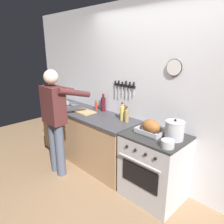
{
  "coord_description": "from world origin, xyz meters",
  "views": [
    {
      "loc": [
        1.54,
        -1.12,
        1.97
      ],
      "look_at": [
        -0.43,
        0.85,
        1.09
      ],
      "focal_mm": 33.56,
      "sensor_mm": 36.0,
      "label": 1
    }
  ],
  "objects_px": {
    "bottle_soy_sauce": "(124,113)",
    "saucepan": "(168,144)",
    "person_cook": "(56,117)",
    "cutting_board": "(84,112)",
    "bottle_vinegar": "(127,116)",
    "bottle_wine_red": "(103,104)",
    "stock_pot": "(174,130)",
    "bottle_hot_sauce": "(96,106)",
    "roasting_pan": "(151,127)",
    "stove": "(154,166)",
    "bottle_cooking_oil": "(122,113)"
  },
  "relations": [
    {
      "from": "stove",
      "to": "bottle_soy_sauce",
      "type": "bearing_deg",
      "value": 163.87
    },
    {
      "from": "bottle_vinegar",
      "to": "bottle_hot_sauce",
      "type": "bearing_deg",
      "value": 173.47
    },
    {
      "from": "stock_pot",
      "to": "bottle_cooking_oil",
      "type": "xyz_separation_m",
      "value": [
        -0.91,
        0.08,
        -0.0
      ]
    },
    {
      "from": "roasting_pan",
      "to": "cutting_board",
      "type": "relative_size",
      "value": 0.98
    },
    {
      "from": "bottle_cooking_oil",
      "to": "cutting_board",
      "type": "bearing_deg",
      "value": -166.66
    },
    {
      "from": "bottle_soy_sauce",
      "to": "saucepan",
      "type": "bearing_deg",
      "value": -21.96
    },
    {
      "from": "person_cook",
      "to": "bottle_wine_red",
      "type": "relative_size",
      "value": 5.52
    },
    {
      "from": "person_cook",
      "to": "bottle_soy_sauce",
      "type": "distance_m",
      "value": 1.05
    },
    {
      "from": "stove",
      "to": "person_cook",
      "type": "height_order",
      "value": "person_cook"
    },
    {
      "from": "roasting_pan",
      "to": "bottle_vinegar",
      "type": "relative_size",
      "value": 1.51
    },
    {
      "from": "cutting_board",
      "to": "bottle_hot_sauce",
      "type": "relative_size",
      "value": 2.13
    },
    {
      "from": "bottle_cooking_oil",
      "to": "bottle_wine_red",
      "type": "relative_size",
      "value": 0.89
    },
    {
      "from": "person_cook",
      "to": "roasting_pan",
      "type": "distance_m",
      "value": 1.45
    },
    {
      "from": "roasting_pan",
      "to": "bottle_hot_sauce",
      "type": "height_order",
      "value": "roasting_pan"
    },
    {
      "from": "stock_pot",
      "to": "saucepan",
      "type": "relative_size",
      "value": 1.71
    },
    {
      "from": "roasting_pan",
      "to": "cutting_board",
      "type": "height_order",
      "value": "roasting_pan"
    },
    {
      "from": "bottle_cooking_oil",
      "to": "bottle_soy_sauce",
      "type": "bearing_deg",
      "value": 108.85
    },
    {
      "from": "stock_pot",
      "to": "bottle_soy_sauce",
      "type": "xyz_separation_m",
      "value": [
        -0.94,
        0.16,
        -0.03
      ]
    },
    {
      "from": "bottle_soy_sauce",
      "to": "stock_pot",
      "type": "bearing_deg",
      "value": -9.61
    },
    {
      "from": "bottle_cooking_oil",
      "to": "bottle_vinegar",
      "type": "bearing_deg",
      "value": -10.8
    },
    {
      "from": "stock_pot",
      "to": "saucepan",
      "type": "distance_m",
      "value": 0.26
    },
    {
      "from": "roasting_pan",
      "to": "bottle_cooking_oil",
      "type": "distance_m",
      "value": 0.62
    },
    {
      "from": "bottle_wine_red",
      "to": "person_cook",
      "type": "bearing_deg",
      "value": -101.48
    },
    {
      "from": "stove",
      "to": "stock_pot",
      "type": "distance_m",
      "value": 0.61
    },
    {
      "from": "saucepan",
      "to": "bottle_wine_red",
      "type": "xyz_separation_m",
      "value": [
        -1.51,
        0.43,
        0.08
      ]
    },
    {
      "from": "saucepan",
      "to": "person_cook",
      "type": "bearing_deg",
      "value": -166.71
    },
    {
      "from": "person_cook",
      "to": "bottle_wine_red",
      "type": "height_order",
      "value": "person_cook"
    },
    {
      "from": "bottle_vinegar",
      "to": "bottle_cooking_oil",
      "type": "xyz_separation_m",
      "value": [
        -0.11,
        0.02,
        0.02
      ]
    },
    {
      "from": "bottle_hot_sauce",
      "to": "roasting_pan",
      "type": "bearing_deg",
      "value": -8.65
    },
    {
      "from": "stock_pot",
      "to": "bottle_soy_sauce",
      "type": "bearing_deg",
      "value": 170.39
    },
    {
      "from": "stock_pot",
      "to": "bottle_cooking_oil",
      "type": "height_order",
      "value": "bottle_cooking_oil"
    },
    {
      "from": "saucepan",
      "to": "bottle_soy_sauce",
      "type": "relative_size",
      "value": 0.72
    },
    {
      "from": "roasting_pan",
      "to": "stock_pot",
      "type": "distance_m",
      "value": 0.31
    },
    {
      "from": "cutting_board",
      "to": "bottle_soy_sauce",
      "type": "xyz_separation_m",
      "value": [
        0.69,
        0.25,
        0.08
      ]
    },
    {
      "from": "roasting_pan",
      "to": "bottle_wine_red",
      "type": "xyz_separation_m",
      "value": [
        -1.15,
        0.24,
        0.04
      ]
    },
    {
      "from": "person_cook",
      "to": "cutting_board",
      "type": "xyz_separation_m",
      "value": [
        -0.0,
        0.55,
        -0.04
      ]
    },
    {
      "from": "stove",
      "to": "bottle_vinegar",
      "type": "xyz_separation_m",
      "value": [
        -0.59,
        0.11,
        0.55
      ]
    },
    {
      "from": "bottle_hot_sauce",
      "to": "bottle_soy_sauce",
      "type": "bearing_deg",
      "value": 1.13
    },
    {
      "from": "cutting_board",
      "to": "bottle_soy_sauce",
      "type": "distance_m",
      "value": 0.74
    },
    {
      "from": "stock_pot",
      "to": "bottle_vinegar",
      "type": "bearing_deg",
      "value": 176.05
    },
    {
      "from": "person_cook",
      "to": "bottle_hot_sauce",
      "type": "distance_m",
      "value": 0.79
    },
    {
      "from": "stove",
      "to": "stock_pot",
      "type": "relative_size",
      "value": 3.51
    },
    {
      "from": "bottle_soy_sauce",
      "to": "bottle_vinegar",
      "type": "bearing_deg",
      "value": -37.7
    },
    {
      "from": "roasting_pan",
      "to": "bottle_soy_sauce",
      "type": "height_order",
      "value": "bottle_soy_sauce"
    },
    {
      "from": "roasting_pan",
      "to": "bottle_hot_sauce",
      "type": "distance_m",
      "value": 1.31
    },
    {
      "from": "person_cook",
      "to": "bottle_hot_sauce",
      "type": "relative_size",
      "value": 9.81
    },
    {
      "from": "stock_pot",
      "to": "bottle_hot_sauce",
      "type": "bearing_deg",
      "value": 174.77
    },
    {
      "from": "bottle_wine_red",
      "to": "bottle_soy_sauce",
      "type": "bearing_deg",
      "value": -3.38
    },
    {
      "from": "stock_pot",
      "to": "roasting_pan",
      "type": "bearing_deg",
      "value": -170.34
    },
    {
      "from": "bottle_soy_sauce",
      "to": "bottle_wine_red",
      "type": "xyz_separation_m",
      "value": [
        -0.51,
        0.03,
        0.04
      ]
    }
  ]
}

